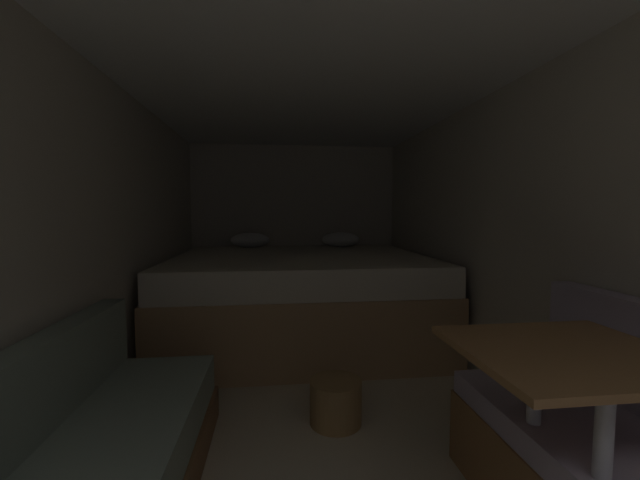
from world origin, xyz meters
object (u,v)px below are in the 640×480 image
object	(u,v)px
bed	(301,296)
dinette_bench	(611,473)
wicker_basket	(336,402)
dinette_table	(566,385)

from	to	relation	value
bed	dinette_bench	xyz separation A→B (m)	(0.95, -2.47, -0.13)
bed	wicker_basket	distance (m)	1.58
dinette_bench	bed	bearing A→B (deg)	111.00
dinette_bench	dinette_table	xyz separation A→B (m)	(-0.25, -0.07, 0.37)
dinette_table	wicker_basket	xyz separation A→B (m)	(-0.60, 0.99, -0.53)
bed	dinette_bench	world-z (taller)	bed
dinette_bench	wicker_basket	bearing A→B (deg)	132.67
dinette_bench	wicker_basket	xyz separation A→B (m)	(-0.85, 0.93, -0.15)
dinette_table	dinette_bench	bearing A→B (deg)	15.06
wicker_basket	dinette_table	bearing A→B (deg)	-58.86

